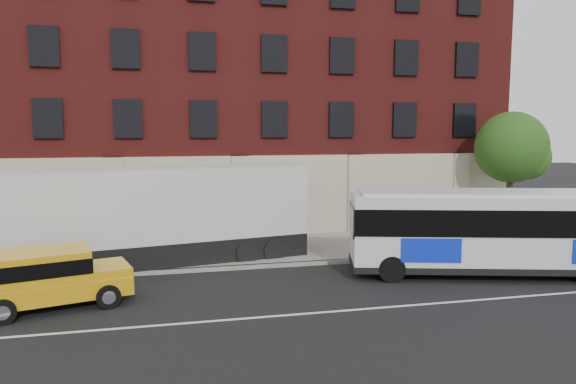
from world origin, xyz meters
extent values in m
plane|color=black|center=(0.00, 0.00, 0.00)|extent=(120.00, 120.00, 0.00)
cube|color=gray|center=(0.00, 9.00, 0.07)|extent=(60.00, 6.00, 0.15)
cube|color=gray|center=(0.00, 6.00, 0.07)|extent=(60.00, 0.25, 0.15)
cube|color=silver|center=(0.00, 0.50, 0.01)|extent=(60.00, 0.12, 0.01)
cube|color=#5E1816|center=(0.00, 17.00, 7.65)|extent=(30.00, 10.00, 15.00)
cube|color=#C2B79A|center=(0.00, 11.85, 2.15)|extent=(30.00, 0.35, 4.00)
cube|color=#C2B79A|center=(-6.00, 11.75, 2.15)|extent=(0.90, 0.55, 4.00)
cube|color=#C2B79A|center=(0.00, 11.75, 2.15)|extent=(0.90, 0.55, 4.00)
cube|color=#C2B79A|center=(6.00, 11.75, 2.15)|extent=(0.90, 0.55, 4.00)
cube|color=#C2B79A|center=(12.00, 11.75, 2.15)|extent=(0.90, 0.55, 4.00)
cube|color=black|center=(-8.75, 11.92, 5.95)|extent=(1.30, 0.20, 1.80)
cube|color=black|center=(-5.25, 11.92, 5.95)|extent=(1.30, 0.20, 1.80)
cube|color=black|center=(-1.75, 11.92, 5.95)|extent=(1.30, 0.20, 1.80)
cube|color=black|center=(1.75, 11.92, 5.95)|extent=(1.30, 0.20, 1.80)
cube|color=black|center=(5.25, 11.92, 5.95)|extent=(1.30, 0.20, 1.80)
cube|color=black|center=(8.75, 11.92, 5.95)|extent=(1.30, 0.20, 1.80)
cube|color=black|center=(12.25, 11.92, 5.95)|extent=(1.30, 0.20, 1.80)
cube|color=black|center=(-8.75, 11.92, 9.15)|extent=(1.30, 0.20, 1.80)
cube|color=black|center=(-5.25, 11.92, 9.15)|extent=(1.30, 0.20, 1.80)
cube|color=black|center=(-1.75, 11.92, 9.15)|extent=(1.30, 0.20, 1.80)
cube|color=black|center=(1.75, 11.92, 9.15)|extent=(1.30, 0.20, 1.80)
cube|color=black|center=(5.25, 11.92, 9.15)|extent=(1.30, 0.20, 1.80)
cube|color=black|center=(8.75, 11.92, 9.15)|extent=(1.30, 0.20, 1.80)
cube|color=black|center=(12.25, 11.92, 9.15)|extent=(1.30, 0.20, 1.80)
cube|color=black|center=(-10.50, 11.78, 1.75)|extent=(2.60, 0.15, 2.80)
cube|color=black|center=(-4.50, 11.78, 1.75)|extent=(2.60, 0.15, 2.80)
cube|color=black|center=(1.50, 11.78, 1.75)|extent=(2.60, 0.15, 2.80)
cube|color=black|center=(7.50, 11.78, 1.75)|extent=(2.60, 0.15, 2.80)
cylinder|color=slate|center=(-8.50, 6.20, 1.25)|extent=(0.07, 0.07, 2.50)
cube|color=silver|center=(-8.50, 6.05, 2.05)|extent=(0.30, 0.03, 0.40)
cube|color=silver|center=(-8.50, 6.05, 1.55)|extent=(0.30, 0.03, 0.35)
cylinder|color=#322119|center=(13.50, 9.50, 1.65)|extent=(0.32, 0.32, 3.00)
sphere|color=#1D4213|center=(13.50, 9.50, 4.55)|extent=(3.60, 3.60, 3.60)
sphere|color=#1D4213|center=(14.20, 9.10, 4.05)|extent=(2.20, 2.20, 2.20)
sphere|color=#1D4213|center=(12.90, 9.90, 4.15)|extent=(2.00, 2.00, 2.00)
cube|color=silver|center=(8.81, 2.92, 1.71)|extent=(11.80, 5.34, 2.75)
cube|color=black|center=(8.81, 2.92, 0.43)|extent=(11.86, 5.40, 0.24)
cube|color=silver|center=(8.81, 2.92, 3.13)|extent=(11.17, 4.91, 0.12)
cube|color=black|center=(8.81, 2.92, 2.17)|extent=(11.90, 5.44, 0.96)
cube|color=#0C22B8|center=(5.51, 2.53, 1.21)|extent=(2.06, 0.59, 0.87)
cube|color=#0C22B8|center=(11.93, 3.36, 1.21)|extent=(2.06, 0.59, 0.87)
cylinder|color=black|center=(4.25, 3.03, 0.48)|extent=(1.01, 0.53, 0.96)
cylinder|color=black|center=(4.81, 5.13, 0.48)|extent=(1.01, 0.53, 0.96)
cylinder|color=black|center=(11.70, 3.27, 0.48)|extent=(1.01, 0.53, 0.96)
cube|color=orange|center=(-7.03, 2.82, 0.60)|extent=(4.79, 2.99, 0.56)
cube|color=orange|center=(-7.52, 2.68, 1.35)|extent=(3.44, 2.58, 0.93)
cube|color=black|center=(-7.52, 2.68, 1.39)|extent=(3.48, 2.62, 0.46)
cube|color=orange|center=(-5.55, 3.23, 1.02)|extent=(1.82, 2.07, 0.28)
cube|color=black|center=(-4.87, 3.42, 0.65)|extent=(0.45, 1.44, 0.51)
cylinder|color=black|center=(-5.40, 2.33, 0.37)|extent=(0.78, 0.45, 0.74)
cylinder|color=silver|center=(-5.40, 2.33, 0.37)|extent=(0.47, 0.38, 0.41)
cylinder|color=black|center=(-5.89, 4.08, 0.37)|extent=(0.78, 0.45, 0.74)
cylinder|color=silver|center=(-5.89, 4.08, 0.37)|extent=(0.47, 0.38, 0.41)
cylinder|color=black|center=(-8.17, 1.55, 0.37)|extent=(0.78, 0.45, 0.74)
cylinder|color=silver|center=(-8.17, 1.55, 0.37)|extent=(0.47, 0.38, 0.41)
cylinder|color=black|center=(-8.66, 3.31, 0.37)|extent=(0.78, 0.45, 0.74)
cylinder|color=silver|center=(-8.66, 3.31, 0.37)|extent=(0.47, 0.38, 0.41)
cube|color=black|center=(-3.85, 7.26, 0.54)|extent=(12.08, 4.39, 1.09)
cube|color=silver|center=(-3.85, 7.26, 2.52)|extent=(12.09, 4.43, 2.86)
cylinder|color=black|center=(-8.03, 5.37, 0.49)|extent=(1.02, 0.44, 0.99)
cylinder|color=black|center=(-8.42, 7.61, 0.49)|extent=(1.02, 0.44, 0.99)
cylinder|color=black|center=(-6.86, 5.58, 0.49)|extent=(1.02, 0.44, 0.99)
cylinder|color=black|center=(-7.25, 7.82, 0.49)|extent=(1.02, 0.44, 0.99)
cylinder|color=black|center=(-0.44, 6.71, 0.49)|extent=(1.02, 0.44, 0.99)
cylinder|color=black|center=(-0.84, 8.95, 0.49)|extent=(1.02, 0.44, 0.99)
cylinder|color=black|center=(0.73, 6.92, 0.49)|extent=(1.02, 0.44, 0.99)
cylinder|color=black|center=(0.33, 9.15, 0.49)|extent=(1.02, 0.44, 0.99)
camera|label=1|loc=(-3.55, -14.39, 5.50)|focal=33.34mm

